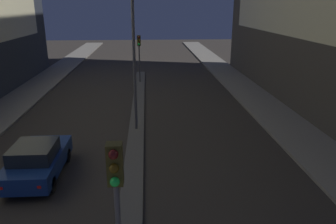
{
  "coord_description": "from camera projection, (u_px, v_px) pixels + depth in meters",
  "views": [
    {
      "loc": [
        0.69,
        -1.86,
        6.9
      ],
      "look_at": [
        1.93,
        17.47,
        0.5
      ],
      "focal_mm": 35.0,
      "sensor_mm": 36.0,
      "label": 1
    }
  ],
  "objects": [
    {
      "name": "street_lamp",
      "position": [
        133.0,
        14.0,
        16.81
      ],
      "size": [
        0.52,
        0.52,
        9.48
      ],
      "color": "#4C4C51",
      "rests_on": "median_strip"
    },
    {
      "name": "car_left_lane",
      "position": [
        37.0,
        160.0,
        13.48
      ],
      "size": [
        1.91,
        4.16,
        1.57
      ],
      "color": "navy",
      "rests_on": "ground"
    },
    {
      "name": "median_strip",
      "position": [
        137.0,
        124.0,
        19.65
      ],
      "size": [
        0.86,
        31.32,
        0.12
      ],
      "color": "#56544F",
      "rests_on": "ground"
    },
    {
      "name": "traffic_light_near",
      "position": [
        116.0,
        193.0,
        6.75
      ],
      "size": [
        0.32,
        0.42,
        4.17
      ],
      "color": "#4C4C51",
      "rests_on": "median_strip"
    },
    {
      "name": "traffic_light_mid",
      "position": [
        139.0,
        48.0,
        29.05
      ],
      "size": [
        0.32,
        0.42,
        4.17
      ],
      "color": "#4C4C51",
      "rests_on": "median_strip"
    }
  ]
}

